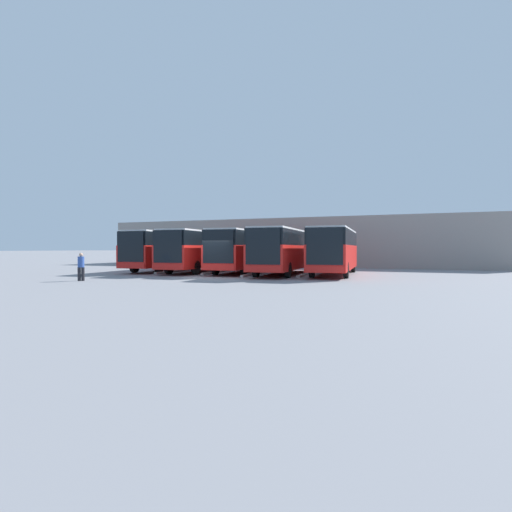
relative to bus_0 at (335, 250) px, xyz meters
The scene contains 12 objects.
ground_plane 9.70m from the bus_0, 39.79° to the left, with size 600.00×600.00×0.00m, color gray.
bus_0 is the anchor object (origin of this frame).
curb_divider_0 3.06m from the bus_0, 42.35° to the left, with size 0.24×5.06×0.15m, color #B2B2AD.
bus_1 3.79m from the bus_0, 15.37° to the left, with size 3.39×11.43×3.37m.
curb_divider_1 6.36m from the bus_0, 25.98° to the left, with size 0.24×5.06×0.15m, color #B2B2AD.
bus_2 7.31m from the bus_0, ahead, with size 3.39×11.43×3.37m.
curb_divider_2 9.45m from the bus_0, 10.03° to the left, with size 0.24×5.06×0.15m, color #B2B2AD.
bus_3 10.98m from the bus_0, ahead, with size 3.39×11.43×3.37m.
curb_divider_3 13.11m from the bus_0, ahead, with size 0.24×5.06×0.15m, color #B2B2AD.
bus_4 14.62m from the bus_0, ahead, with size 3.39×11.43×3.37m.
pedestrian 17.41m from the bus_0, 40.90° to the left, with size 0.53×0.53×1.69m.
station_building 18.51m from the bus_0, 66.72° to the right, with size 43.97×15.82×5.20m.
Camera 1 is at (-12.90, 23.67, 1.96)m, focal length 28.00 mm.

